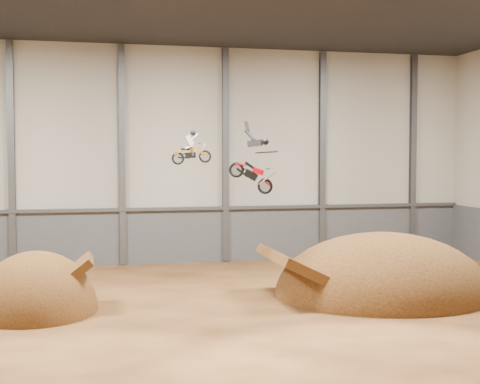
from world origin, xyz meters
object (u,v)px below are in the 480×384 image
takeoff_ramp (36,312)px  fmx_rider_b (247,157)px  fmx_rider_a (192,146)px  landing_ramp (383,295)px

takeoff_ramp → fmx_rider_b: bearing=1.9°
takeoff_ramp → fmx_rider_b: 11.92m
takeoff_ramp → fmx_rider_b: fmx_rider_b is taller
fmx_rider_a → takeoff_ramp: bearing=-155.0°
takeoff_ramp → fmx_rider_a: size_ratio=3.08×
landing_ramp → fmx_rider_a: 12.21m
takeoff_ramp → fmx_rider_a: bearing=23.9°
fmx_rider_b → landing_ramp: bearing=24.7°
fmx_rider_a → fmx_rider_b: 3.78m
takeoff_ramp → landing_ramp: size_ratio=0.58×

